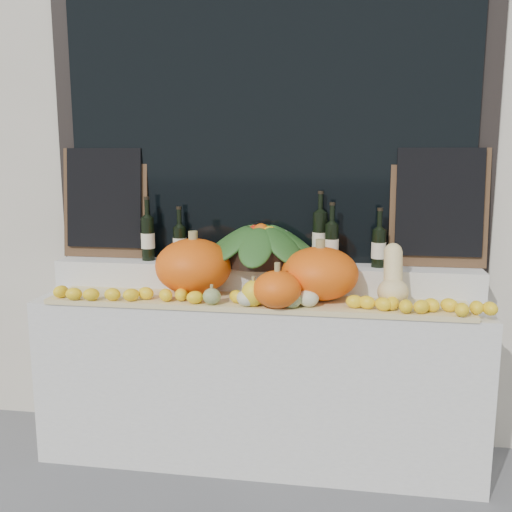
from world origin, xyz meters
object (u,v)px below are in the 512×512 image
pumpkin_right (320,273)px  produce_bowl (261,244)px  butternut_squash (393,280)px  pumpkin_left (194,266)px  wine_bottle_tall (320,237)px

pumpkin_right → produce_bowl: size_ratio=0.58×
butternut_squash → pumpkin_left: bearing=176.3°
butternut_squash → pumpkin_right: bearing=173.2°
produce_bowl → wine_bottle_tall: (0.31, 0.06, 0.04)m
produce_bowl → wine_bottle_tall: bearing=10.8°
pumpkin_left → butternut_squash: size_ratio=1.37×
pumpkin_left → wine_bottle_tall: size_ratio=1.02×
produce_bowl → butternut_squash: bearing=-19.2°
pumpkin_right → wine_bottle_tall: 0.29m
butternut_squash → produce_bowl: size_ratio=0.44×
butternut_squash → produce_bowl: produce_bowl is taller
pumpkin_right → pumpkin_left: bearing=178.0°
pumpkin_left → butternut_squash: 1.01m
wine_bottle_tall → produce_bowl: bearing=-169.2°
butternut_squash → wine_bottle_tall: 0.50m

